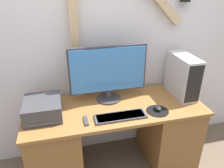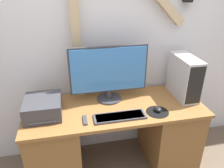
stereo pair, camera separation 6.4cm
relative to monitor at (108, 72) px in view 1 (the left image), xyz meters
The scene contains 9 objects.
wall_back 0.40m from the monitor, 81.17° to the left, with size 6.40×0.15×2.82m.
desk 0.67m from the monitor, 78.41° to the right, with size 1.68×0.66×0.74m.
monitor is the anchor object (origin of this frame).
keyboard 0.44m from the monitor, 84.12° to the right, with size 0.46×0.14×0.02m.
mousepad 0.58m from the monitor, 40.15° to the right, with size 0.21×0.21×0.00m.
mouse 0.57m from the monitor, 38.45° to the right, with size 0.06×0.09×0.04m.
computer_tower 0.76m from the monitor, ahead, with size 0.17×0.42×0.42m.
printer 0.67m from the monitor, 166.35° to the right, with size 0.32×0.36×0.15m.
remote_control 0.51m from the monitor, 129.89° to the right, with size 0.03×0.13×0.02m.
Camera 1 is at (-0.45, -1.38, 1.85)m, focal length 35.00 mm.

